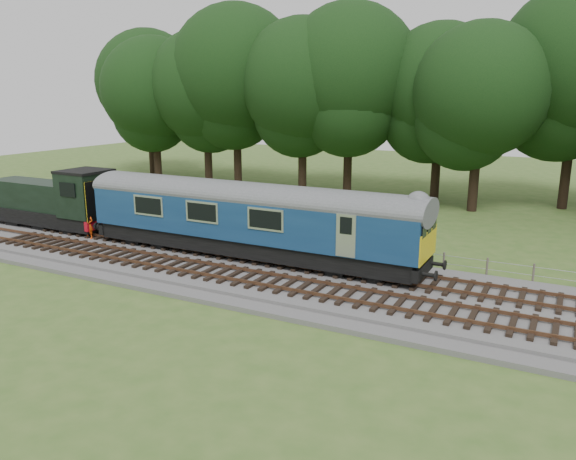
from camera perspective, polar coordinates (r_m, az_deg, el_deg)
The scene contains 9 objects.
ground at distance 26.11m, azimuth 0.26°, elevation -5.13°, with size 120.00×120.00×0.00m, color #3D6123.
ballast at distance 26.06m, azimuth 0.26°, elevation -4.76°, with size 70.00×7.00×0.35m, color #4C4C4F.
track_north at distance 27.17m, azimuth 1.62°, elevation -3.45°, with size 67.20×2.40×0.21m.
track_south at distance 24.64m, azimuth -1.46°, elevation -5.28°, with size 67.20×2.40×0.21m.
fence at distance 29.99m, azimuth 4.22°, elevation -2.64°, with size 64.00×0.12×1.00m, color #6B6054, non-canonical shape.
tree_line at distance 46.17m, azimuth 12.92°, elevation 2.87°, with size 70.00×8.00×18.00m, color black, non-canonical shape.
dmu_railcar at distance 28.07m, azimuth -4.04°, elevation 1.70°, with size 18.05×2.86×3.88m.
shunter_loco at distance 37.30m, azimuth -22.60°, elevation 2.70°, with size 8.92×2.60×3.38m.
worker at distance 33.86m, azimuth -19.62°, elevation 0.52°, with size 0.59×0.39×1.62m, color #FF4B0D.
Camera 1 is at (11.34, -21.95, 8.46)m, focal length 35.00 mm.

